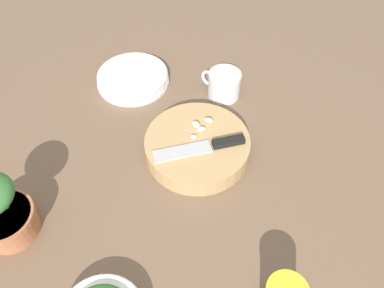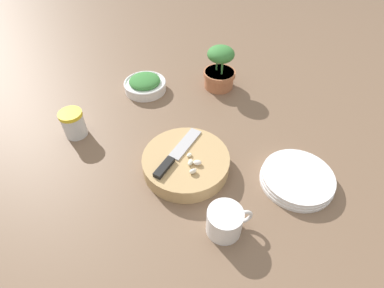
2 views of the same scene
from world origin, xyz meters
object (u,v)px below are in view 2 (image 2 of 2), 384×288
object	(u,v)px
plate_stack	(297,179)
spice_jar	(73,124)
herb_bowl	(145,84)
garlic_cloves	(193,164)
chef_knife	(175,155)
coffee_mug	(225,221)
cutting_board	(186,163)
potted_herb	(220,70)

from	to	relation	value
plate_stack	spice_jar	bearing A→B (deg)	-148.02
herb_bowl	spice_jar	world-z (taller)	spice_jar
garlic_cloves	spice_jar	distance (m)	0.41
chef_knife	coffee_mug	xyz separation A→B (m)	(0.23, -0.04, -0.02)
cutting_board	coffee_mug	size ratio (longest dim) A/B	2.28
spice_jar	potted_herb	size ratio (longest dim) A/B	0.54
chef_knife	spice_jar	world-z (taller)	spice_jar
garlic_cloves	cutting_board	bearing A→B (deg)	172.32
cutting_board	plate_stack	world-z (taller)	cutting_board
garlic_cloves	coffee_mug	size ratio (longest dim) A/B	0.61
spice_jar	plate_stack	size ratio (longest dim) A/B	0.44
garlic_cloves	spice_jar	xyz separation A→B (m)	(-0.38, -0.16, -0.01)
cutting_board	potted_herb	distance (m)	0.43
chef_knife	spice_jar	xyz separation A→B (m)	(-0.32, -0.15, -0.01)
chef_knife	herb_bowl	xyz separation A→B (m)	(-0.37, 0.16, -0.03)
herb_bowl	cutting_board	bearing A→B (deg)	-19.36
coffee_mug	potted_herb	size ratio (longest dim) A/B	0.66
chef_knife	garlic_cloves	bearing A→B (deg)	-3.14
garlic_cloves	potted_herb	xyz separation A→B (m)	(-0.26, 0.37, 0.02)
herb_bowl	coffee_mug	world-z (taller)	coffee_mug
chef_knife	herb_bowl	world-z (taller)	chef_knife
herb_bowl	potted_herb	world-z (taller)	potted_herb
potted_herb	plate_stack	bearing A→B (deg)	-19.68
potted_herb	coffee_mug	bearing A→B (deg)	-43.92
garlic_cloves	spice_jar	world-z (taller)	spice_jar
garlic_cloves	chef_knife	bearing A→B (deg)	-164.63
potted_herb	cutting_board	bearing A→B (deg)	-57.79
garlic_cloves	coffee_mug	distance (m)	0.18
garlic_cloves	plate_stack	distance (m)	0.29
cutting_board	potted_herb	xyz separation A→B (m)	(-0.23, 0.36, 0.05)
chef_knife	potted_herb	world-z (taller)	potted_herb
spice_jar	cutting_board	bearing A→B (deg)	26.18
herb_bowl	spice_jar	distance (m)	0.31
chef_knife	garlic_cloves	distance (m)	0.06
coffee_mug	potted_herb	xyz separation A→B (m)	(-0.44, 0.42, 0.04)
cutting_board	plate_stack	size ratio (longest dim) A/B	1.22
chef_knife	garlic_cloves	world-z (taller)	garlic_cloves
coffee_mug	plate_stack	size ratio (longest dim) A/B	0.53
cutting_board	chef_knife	size ratio (longest dim) A/B	1.20
chef_knife	herb_bowl	bearing A→B (deg)	138.28
cutting_board	spice_jar	size ratio (longest dim) A/B	2.79
herb_bowl	spice_jar	bearing A→B (deg)	-80.44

